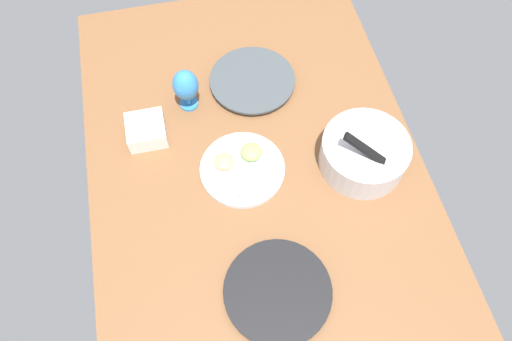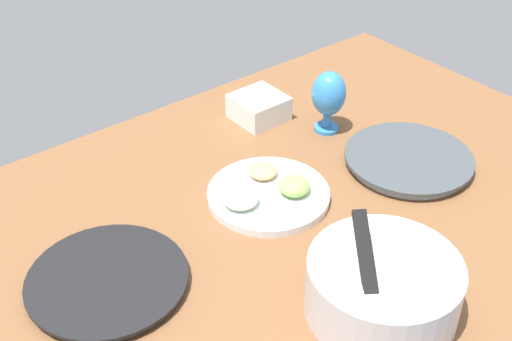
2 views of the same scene
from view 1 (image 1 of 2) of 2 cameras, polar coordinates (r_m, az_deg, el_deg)
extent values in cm
cube|color=brown|center=(153.52, 0.10, -0.23)|extent=(160.00, 104.00, 4.00)
cylinder|color=silver|center=(170.50, -0.43, 10.35)|extent=(27.10, 27.10, 1.55)
cylinder|color=#3E4549|center=(169.55, -0.43, 10.62)|extent=(29.46, 29.46, 0.93)
cylinder|color=#4C4C51|center=(136.62, 2.56, -14.06)|extent=(27.36, 27.36, 1.24)
cylinder|color=black|center=(135.66, 2.57, -13.95)|extent=(29.74, 29.74, 0.75)
cylinder|color=silver|center=(152.00, 12.53, 1.95)|extent=(26.65, 26.65, 10.77)
cylinder|color=white|center=(149.31, 12.77, 2.59)|extent=(23.98, 23.98, 1.94)
cube|color=black|center=(144.30, 13.63, 1.79)|extent=(12.92, 17.36, 11.07)
cylinder|color=silver|center=(150.82, -1.60, 0.15)|extent=(26.39, 26.39, 1.80)
ellipsoid|color=beige|center=(145.27, -1.15, -1.87)|extent=(7.51, 7.51, 2.97)
ellipsoid|color=#8CC659|center=(150.85, -0.55, 2.19)|extent=(6.74, 6.74, 3.48)
ellipsoid|color=#F2A566|center=(150.03, -3.78, 1.05)|extent=(6.29, 6.29, 2.39)
cylinder|color=#317DC7|center=(166.65, -7.86, 7.79)|extent=(6.12, 6.12, 1.00)
cylinder|color=#317DC7|center=(164.83, -7.95, 8.27)|extent=(2.00, 2.00, 3.61)
ellipsoid|color=#317DC7|center=(159.03, -8.28, 9.90)|extent=(8.41, 8.41, 11.30)
cube|color=white|center=(159.51, -12.73, 4.62)|extent=(12.10, 12.10, 6.34)
cube|color=#F9E072|center=(157.87, -12.88, 5.02)|extent=(9.92, 9.92, 2.03)
camera|label=2|loc=(1.08, 63.28, -1.69)|focal=46.94mm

